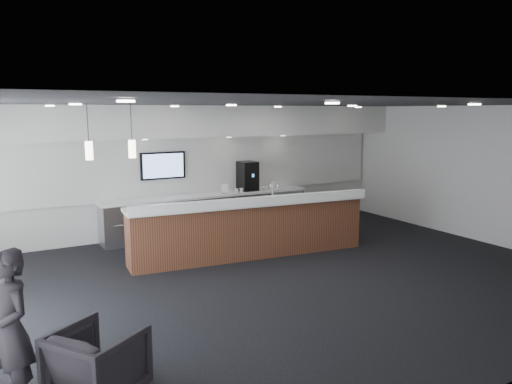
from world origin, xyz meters
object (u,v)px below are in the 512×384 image
service_counter (250,228)px  lounge_guest (11,330)px  coffee_machine (248,176)px  armchair (97,363)px

service_counter → lounge_guest: bearing=-137.2°
coffee_machine → lounge_guest: size_ratio=0.44×
lounge_guest → service_counter: bearing=108.6°
armchair → lounge_guest: lounge_guest is taller
coffee_machine → armchair: bearing=-130.6°
coffee_machine → lounge_guest: bearing=-135.9°
service_counter → armchair: 5.23m
coffee_machine → armchair: coffee_machine is taller
armchair → lounge_guest: bearing=38.0°
coffee_machine → lounge_guest: 7.90m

